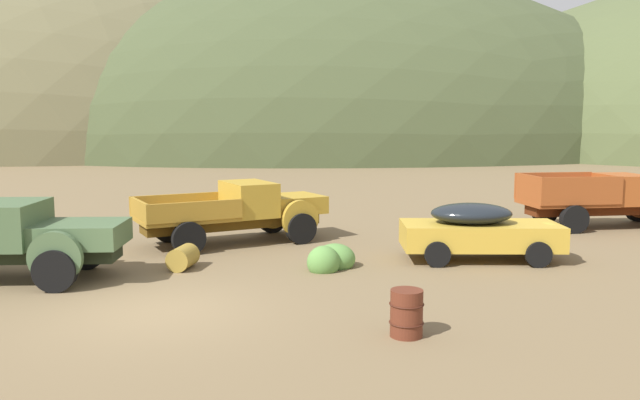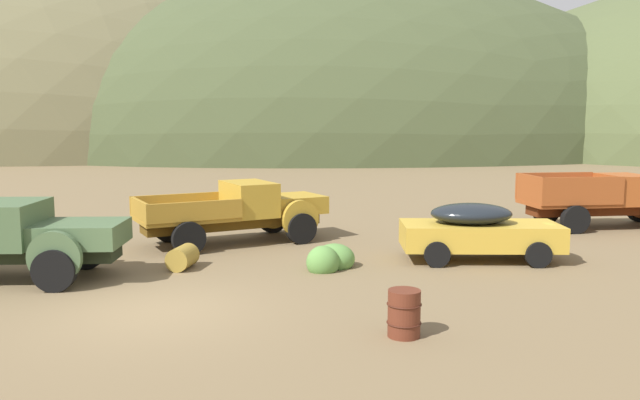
{
  "view_description": "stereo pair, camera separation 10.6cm",
  "coord_description": "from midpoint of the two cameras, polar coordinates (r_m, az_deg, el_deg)",
  "views": [
    {
      "loc": [
        1.09,
        -12.66,
        3.79
      ],
      "look_at": [
        4.3,
        5.67,
        1.46
      ],
      "focal_mm": 35.65,
      "sensor_mm": 36.0,
      "label": 1
    },
    {
      "loc": [
        1.19,
        -12.68,
        3.79
      ],
      "look_at": [
        4.3,
        5.67,
        1.46
      ],
      "focal_mm": 35.65,
      "sensor_mm": 36.0,
      "label": 2
    }
  ],
  "objects": [
    {
      "name": "truck_weathered_green",
      "position": [
        16.85,
        -26.22,
        -3.15
      ],
      "size": [
        6.76,
        3.09,
        1.89
      ],
      "rotation": [
        0.0,
        0.0,
        -0.13
      ],
      "color": "#232B1B",
      "rests_on": "ground"
    },
    {
      "name": "hill_far_left",
      "position": [
        76.45,
        3.46,
        4.28
      ],
      "size": [
        79.9,
        50.28,
        40.39
      ],
      "primitive_type": "ellipsoid",
      "color": "#424C2D",
      "rests_on": "ground"
    },
    {
      "name": "hill_center",
      "position": [
        86.36,
        -19.22,
        4.22
      ],
      "size": [
        72.14,
        58.04,
        45.36
      ],
      "primitive_type": "ellipsoid",
      "color": "brown",
      "rests_on": "ground"
    },
    {
      "name": "truck_mustard",
      "position": [
        20.04,
        -6.43,
        -0.94
      ],
      "size": [
        6.17,
        3.88,
        1.89
      ],
      "rotation": [
        0.0,
        0.0,
        0.32
      ],
      "color": "#593D12",
      "rests_on": "ground"
    },
    {
      "name": "oil_drum_foreground",
      "position": [
        11.46,
        7.82,
        -10.04
      ],
      "size": [
        0.62,
        0.62,
        0.84
      ],
      "color": "#5B2819",
      "rests_on": "ground"
    },
    {
      "name": "car_faded_yellow",
      "position": [
        17.89,
        14.73,
        -2.68
      ],
      "size": [
        4.7,
        2.56,
        1.57
      ],
      "rotation": [
        0.0,
        0.0,
        -0.18
      ],
      "color": "gold",
      "rests_on": "ground"
    },
    {
      "name": "ground_plane",
      "position": [
        13.28,
        -14.33,
        -9.69
      ],
      "size": [
        300.0,
        300.0,
        0.0
      ],
      "primitive_type": "plane",
      "color": "brown"
    },
    {
      "name": "oil_drum_by_truck",
      "position": [
        16.75,
        -12.06,
        -5.07
      ],
      "size": [
        0.85,
        1.04,
        0.6
      ],
      "color": "olive",
      "rests_on": "ground"
    },
    {
      "name": "bush_near_barrel",
      "position": [
        16.43,
        1.07,
        -5.41
      ],
      "size": [
        1.34,
        1.27,
        0.84
      ],
      "color": "#5B8E42",
      "rests_on": "ground"
    },
    {
      "name": "truck_oxide_orange",
      "position": [
        25.06,
        25.41,
        0.08
      ],
      "size": [
        6.21,
        2.44,
        1.91
      ],
      "rotation": [
        0.0,
        0.0,
        -0.03
      ],
      "color": "#51220D",
      "rests_on": "ground"
    }
  ]
}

